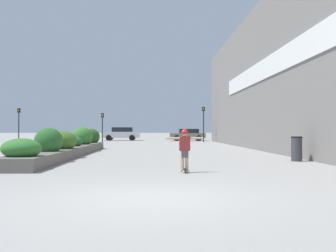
{
  "coord_description": "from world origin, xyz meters",
  "views": [
    {
      "loc": [
        0.13,
        -7.22,
        1.31
      ],
      "look_at": [
        0.71,
        9.53,
        1.48
      ],
      "focal_mm": 40.0,
      "sensor_mm": 36.0,
      "label": 1
    }
  ],
  "objects_px": {
    "car_leftmost": "(121,134)",
    "skateboard": "(185,170)",
    "skateboarder": "(185,145)",
    "trash_bin": "(297,149)",
    "traffic_light_left": "(102,122)",
    "car_center_right": "(188,134)",
    "traffic_light_right": "(204,118)",
    "traffic_light_far_left": "(19,119)",
    "car_center_left": "(270,135)"
  },
  "relations": [
    {
      "from": "skateboarder",
      "to": "trash_bin",
      "type": "relative_size",
      "value": 1.19
    },
    {
      "from": "skateboard",
      "to": "traffic_light_right",
      "type": "relative_size",
      "value": 0.17
    },
    {
      "from": "trash_bin",
      "to": "traffic_light_far_left",
      "type": "height_order",
      "value": "traffic_light_far_left"
    },
    {
      "from": "skateboard",
      "to": "car_center_left",
      "type": "xyz_separation_m",
      "value": [
        12.65,
        32.35,
        0.66
      ]
    },
    {
      "from": "car_leftmost",
      "to": "car_center_left",
      "type": "relative_size",
      "value": 0.97
    },
    {
      "from": "trash_bin",
      "to": "car_center_left",
      "type": "height_order",
      "value": "car_center_left"
    },
    {
      "from": "car_leftmost",
      "to": "skateboard",
      "type": "bearing_deg",
      "value": -171.69
    },
    {
      "from": "trash_bin",
      "to": "car_center_left",
      "type": "bearing_deg",
      "value": 74.92
    },
    {
      "from": "trash_bin",
      "to": "car_leftmost",
      "type": "xyz_separation_m",
      "value": [
        -10.01,
        30.48,
        0.33
      ]
    },
    {
      "from": "skateboarder",
      "to": "traffic_light_right",
      "type": "relative_size",
      "value": 0.33
    },
    {
      "from": "traffic_light_left",
      "to": "car_center_right",
      "type": "bearing_deg",
      "value": 24.38
    },
    {
      "from": "traffic_light_right",
      "to": "car_leftmost",
      "type": "bearing_deg",
      "value": 145.83
    },
    {
      "from": "car_center_right",
      "to": "traffic_light_far_left",
      "type": "distance_m",
      "value": 18.72
    },
    {
      "from": "trash_bin",
      "to": "car_center_left",
      "type": "xyz_separation_m",
      "value": [
        7.66,
        28.43,
        0.21
      ]
    },
    {
      "from": "car_center_left",
      "to": "car_center_right",
      "type": "height_order",
      "value": "car_center_right"
    },
    {
      "from": "car_leftmost",
      "to": "traffic_light_right",
      "type": "xyz_separation_m",
      "value": [
        9.26,
        -6.29,
        1.69
      ]
    },
    {
      "from": "car_center_left",
      "to": "traffic_light_left",
      "type": "relative_size",
      "value": 1.5
    },
    {
      "from": "car_center_right",
      "to": "traffic_light_far_left",
      "type": "bearing_deg",
      "value": 105.18
    },
    {
      "from": "traffic_light_far_left",
      "to": "car_leftmost",
      "type": "bearing_deg",
      "value": 33.4
    },
    {
      "from": "car_center_right",
      "to": "traffic_light_left",
      "type": "bearing_deg",
      "value": 114.38
    },
    {
      "from": "car_leftmost",
      "to": "traffic_light_far_left",
      "type": "distance_m",
      "value": 12.11
    },
    {
      "from": "trash_bin",
      "to": "traffic_light_far_left",
      "type": "bearing_deg",
      "value": 130.0
    },
    {
      "from": "car_center_right",
      "to": "traffic_light_left",
      "type": "height_order",
      "value": "traffic_light_left"
    },
    {
      "from": "car_center_right",
      "to": "traffic_light_left",
      "type": "relative_size",
      "value": 1.35
    },
    {
      "from": "skateboarder",
      "to": "traffic_light_far_left",
      "type": "distance_m",
      "value": 31.64
    },
    {
      "from": "traffic_light_far_left",
      "to": "traffic_light_left",
      "type": "bearing_deg",
      "value": 4.04
    },
    {
      "from": "car_leftmost",
      "to": "car_center_left",
      "type": "height_order",
      "value": "car_leftmost"
    },
    {
      "from": "skateboarder",
      "to": "trash_bin",
      "type": "height_order",
      "value": "skateboarder"
    },
    {
      "from": "traffic_light_left",
      "to": "traffic_light_far_left",
      "type": "bearing_deg",
      "value": -175.96
    },
    {
      "from": "trash_bin",
      "to": "car_center_right",
      "type": "bearing_deg",
      "value": 94.06
    },
    {
      "from": "car_center_right",
      "to": "car_leftmost",
      "type": "bearing_deg",
      "value": 77.78
    },
    {
      "from": "skateboard",
      "to": "car_center_right",
      "type": "xyz_separation_m",
      "value": [
        2.94,
        32.68,
        0.69
      ]
    },
    {
      "from": "traffic_light_far_left",
      "to": "skateboarder",
      "type": "bearing_deg",
      "value": -61.57
    },
    {
      "from": "skateboarder",
      "to": "car_center_right",
      "type": "distance_m",
      "value": 32.81
    },
    {
      "from": "traffic_light_left",
      "to": "car_leftmost",
      "type": "bearing_deg",
      "value": 76.19
    },
    {
      "from": "skateboarder",
      "to": "car_leftmost",
      "type": "relative_size",
      "value": 0.27
    },
    {
      "from": "skateboarder",
      "to": "traffic_light_left",
      "type": "distance_m",
      "value": 29.16
    },
    {
      "from": "skateboard",
      "to": "car_center_left",
      "type": "relative_size",
      "value": 0.14
    },
    {
      "from": "skateboard",
      "to": "traffic_light_right",
      "type": "bearing_deg",
      "value": 75.41
    },
    {
      "from": "skateboarder",
      "to": "car_center_right",
      "type": "bearing_deg",
      "value": 78.83
    },
    {
      "from": "skateboard",
      "to": "skateboarder",
      "type": "xyz_separation_m",
      "value": [
        0.0,
        0.0,
        0.78
      ]
    },
    {
      "from": "traffic_light_left",
      "to": "traffic_light_right",
      "type": "relative_size",
      "value": 0.82
    },
    {
      "from": "traffic_light_left",
      "to": "traffic_light_far_left",
      "type": "height_order",
      "value": "traffic_light_far_left"
    },
    {
      "from": "traffic_light_right",
      "to": "traffic_light_far_left",
      "type": "xyz_separation_m",
      "value": [
        -19.29,
        -0.32,
        -0.13
      ]
    },
    {
      "from": "trash_bin",
      "to": "traffic_light_left",
      "type": "relative_size",
      "value": 0.34
    },
    {
      "from": "skateboard",
      "to": "car_leftmost",
      "type": "relative_size",
      "value": 0.14
    },
    {
      "from": "car_center_left",
      "to": "traffic_light_left",
      "type": "bearing_deg",
      "value": -78.32
    },
    {
      "from": "car_center_right",
      "to": "traffic_light_left",
      "type": "distance_m",
      "value": 10.46
    },
    {
      "from": "skateboarder",
      "to": "car_center_right",
      "type": "height_order",
      "value": "car_center_right"
    },
    {
      "from": "traffic_light_far_left",
      "to": "trash_bin",
      "type": "bearing_deg",
      "value": -50.0
    }
  ]
}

